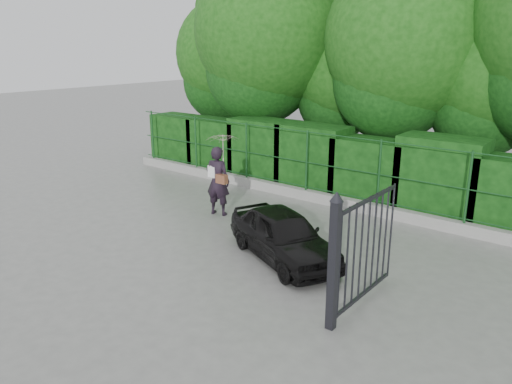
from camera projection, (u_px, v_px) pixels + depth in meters
The scene contains 8 objects.
ground at pixel (188, 241), 11.89m from camera, with size 80.00×80.00×0.00m, color gray.
kerb at pixel (295, 192), 15.22m from camera, with size 14.00×0.25×0.30m, color #9E9E99.
fence at pixel (302, 160), 14.78m from camera, with size 14.13×0.06×1.80m.
hedge at pixel (314, 160), 15.70m from camera, with size 14.20×1.20×2.17m.
trees at pixel (386, 40), 15.68m from camera, with size 17.10×6.15×8.08m.
gate at pixel (348, 253), 8.26m from camera, with size 0.22×2.33×2.36m.
woman at pixel (220, 165), 13.31m from camera, with size 0.97×0.87×2.24m.
car at pixel (284, 235), 10.74m from camera, with size 1.30×3.24×1.10m, color black.
Camera 1 is at (8.15, -7.64, 4.52)m, focal length 35.00 mm.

